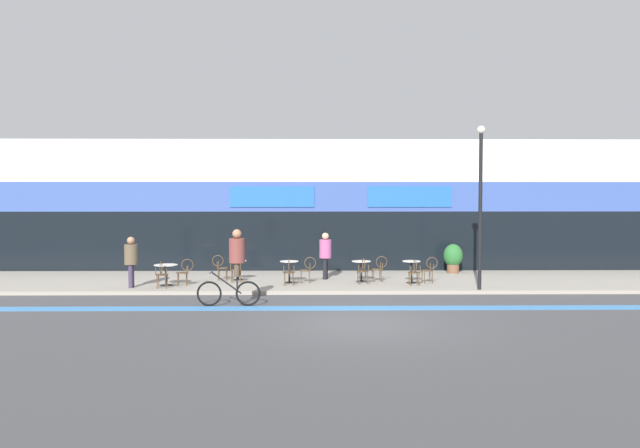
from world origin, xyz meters
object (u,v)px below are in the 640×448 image
(cafe_chair_1_side, at_px, (220,266))
(cafe_chair_3_side, at_px, (379,267))
(cafe_chair_2_near, at_px, (289,270))
(bistro_table_3, at_px, (361,267))
(bistro_table_4, at_px, (411,267))
(cafe_chair_0_near, at_px, (162,273))
(bistro_table_1, at_px, (238,266))
(cafe_chair_4_near, at_px, (415,270))
(cafe_chair_4_side, at_px, (429,268))
(pedestrian_near_end, at_px, (131,257))
(pedestrian_far_end, at_px, (325,252))
(cafe_chair_0_side, at_px, (185,270))
(bistro_table_2, at_px, (289,267))
(cafe_chair_3_near, at_px, (363,269))
(bistro_table_0, at_px, (166,270))
(cafe_chair_1_near, at_px, (236,268))
(cyclist_0, at_px, (235,262))
(lamp_post, at_px, (480,196))
(planter_pot, at_px, (453,257))
(cafe_chair_2_side, at_px, (307,268))

(cafe_chair_1_side, distance_m, cafe_chair_3_side, 5.68)
(cafe_chair_1_side, height_order, cafe_chair_2_near, same)
(bistro_table_3, xyz_separation_m, bistro_table_4, (1.71, -0.38, 0.02))
(cafe_chair_0_near, height_order, cafe_chair_3_side, same)
(cafe_chair_0_near, bearing_deg, bistro_table_1, -51.65)
(bistro_table_1, height_order, cafe_chair_4_near, cafe_chair_4_near)
(bistro_table_3, relative_size, cafe_chair_4_side, 0.81)
(bistro_table_4, relative_size, cafe_chair_2_near, 0.86)
(cafe_chair_2_near, bearing_deg, cafe_chair_3_side, -77.49)
(pedestrian_near_end, distance_m, pedestrian_far_end, 6.77)
(bistro_table_3, bearing_deg, cafe_chair_0_side, -171.59)
(cafe_chair_2_near, distance_m, pedestrian_near_end, 5.23)
(cafe_chair_0_near, bearing_deg, pedestrian_far_end, -71.25)
(bistro_table_4, height_order, pedestrian_far_end, pedestrian_far_end)
(pedestrian_near_end, bearing_deg, bistro_table_2, 7.77)
(bistro_table_2, height_order, pedestrian_far_end, pedestrian_far_end)
(cafe_chair_0_side, height_order, cafe_chair_3_near, same)
(bistro_table_0, bearing_deg, cafe_chair_3_near, 2.37)
(pedestrian_far_end, bearing_deg, bistro_table_0, -151.30)
(bistro_table_3, distance_m, cafe_chair_3_side, 0.63)
(cafe_chair_1_side, xyz_separation_m, pedestrian_near_end, (-2.68, -1.81, 0.48))
(cafe_chair_1_side, relative_size, cafe_chair_3_near, 1.00)
(cafe_chair_3_near, bearing_deg, cafe_chair_1_near, 76.07)
(cyclist_0, bearing_deg, lamp_post, -164.52)
(bistro_table_2, bearing_deg, pedestrian_near_end, -168.67)
(cafe_chair_3_side, distance_m, lamp_post, 4.40)
(cafe_chair_3_side, height_order, planter_pot, planter_pot)
(lamp_post, bearing_deg, cafe_chair_4_near, 154.92)
(cafe_chair_0_side, xyz_separation_m, cafe_chair_1_near, (1.63, 0.77, 0.00))
(pedestrian_near_end, xyz_separation_m, pedestrian_far_end, (6.46, 2.01, 0.01))
(bistro_table_1, relative_size, cafe_chair_2_side, 0.78)
(cafe_chair_3_side, relative_size, pedestrian_near_end, 0.54)
(cafe_chair_2_near, distance_m, cafe_chair_3_near, 2.55)
(cafe_chair_4_near, bearing_deg, bistro_table_2, 77.13)
(bistro_table_0, bearing_deg, bistro_table_4, 3.53)
(bistro_table_0, distance_m, cafe_chair_2_side, 4.80)
(bistro_table_4, distance_m, pedestrian_near_end, 9.48)
(bistro_table_0, height_order, bistro_table_1, bistro_table_0)
(cafe_chair_4_near, bearing_deg, bistro_table_3, 56.52)
(bistro_table_2, bearing_deg, bistro_table_0, -171.32)
(cafe_chair_3_near, distance_m, lamp_post, 4.63)
(cyclist_0, bearing_deg, cafe_chair_4_side, -149.81)
(cafe_chair_2_side, xyz_separation_m, pedestrian_near_end, (-5.81, -1.04, 0.48))
(cyclist_0, relative_size, pedestrian_far_end, 1.30)
(lamp_post, bearing_deg, cafe_chair_0_side, 173.94)
(cafe_chair_1_near, relative_size, pedestrian_far_end, 0.53)
(cafe_chair_2_near, distance_m, planter_pot, 7.18)
(cafe_chair_3_side, relative_size, cafe_chair_4_side, 1.00)
(cafe_chair_1_side, bearing_deg, lamp_post, -16.68)
(bistro_table_0, distance_m, cafe_chair_0_near, 0.63)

